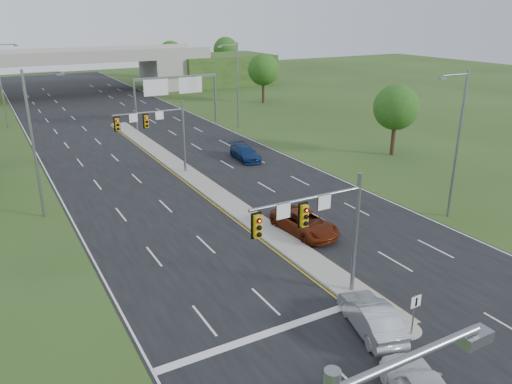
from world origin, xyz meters
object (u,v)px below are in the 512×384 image
object	(u,v)px
car_far_a	(305,223)
car_far_b	(245,153)
sign_gantry	(175,87)
signal_mast_far	(160,127)
car_silver	(371,316)
overpass	(74,75)
signal_mast_near	(323,223)
keep_right_sign	(415,308)

from	to	relation	value
car_far_a	car_far_b	bearing A→B (deg)	70.60
sign_gantry	car_far_b	xyz separation A→B (m)	(0.47, -18.82, -4.50)
signal_mast_far	car_far_b	size ratio (longest dim) A/B	1.42
car_silver	car_far_b	bearing A→B (deg)	-90.70
overpass	car_far_b	size ratio (longest dim) A/B	16.19
signal_mast_near	sign_gantry	world-z (taller)	signal_mast_near
overpass	sign_gantry	bearing A→B (deg)	-79.21
keep_right_sign	car_far_b	world-z (taller)	keep_right_sign
sign_gantry	overpass	size ratio (longest dim) A/B	0.14
signal_mast_near	overpass	bearing A→B (deg)	88.38
signal_mast_near	keep_right_sign	distance (m)	5.94
keep_right_sign	car_far_b	xyz separation A→B (m)	(7.15, 30.63, -0.78)
signal_mast_far	car_far_b	xyz separation A→B (m)	(9.41, 1.17, -3.99)
signal_mast_near	car_far_a	size ratio (longest dim) A/B	1.25
signal_mast_far	car_far_a	distance (m)	18.15
overpass	car_silver	distance (m)	83.30
car_silver	car_far_a	bearing A→B (deg)	-92.50
keep_right_sign	car_silver	distance (m)	2.10
signal_mast_near	overpass	world-z (taller)	overpass
keep_right_sign	car_far_b	distance (m)	31.46
sign_gantry	overpass	xyz separation A→B (m)	(-6.68, 35.08, -1.69)
keep_right_sign	signal_mast_near	bearing A→B (deg)	116.94
signal_mast_near	car_far_b	distance (m)	28.10
car_silver	car_far_a	distance (m)	11.58
signal_mast_far	overpass	distance (m)	55.13
car_silver	overpass	bearing A→B (deg)	-75.31
signal_mast_near	car_far_a	world-z (taller)	signal_mast_near
keep_right_sign	overpass	size ratio (longest dim) A/B	0.03
signal_mast_near	overpass	xyz separation A→B (m)	(2.26, 80.07, -1.17)
car_far_a	car_far_b	xyz separation A→B (m)	(5.03, 18.34, -0.06)
keep_right_sign	car_far_a	bearing A→B (deg)	80.20
overpass	car_far_a	bearing A→B (deg)	-88.32
car_silver	car_far_b	distance (m)	30.59
signal_mast_far	car_silver	xyz separation A→B (m)	(0.76, -28.17, -3.92)
overpass	car_far_a	distance (m)	72.33
signal_mast_far	car_far_a	xyz separation A→B (m)	(4.39, -17.17, -3.92)
signal_mast_near	car_silver	distance (m)	5.10
keep_right_sign	car_silver	xyz separation A→B (m)	(-1.50, 1.28, -0.71)
sign_gantry	overpass	world-z (taller)	overpass
keep_right_sign	car_silver	size ratio (longest dim) A/B	0.46
signal_mast_near	car_far_b	size ratio (longest dim) A/B	1.42
signal_mast_far	keep_right_sign	bearing A→B (deg)	-85.61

